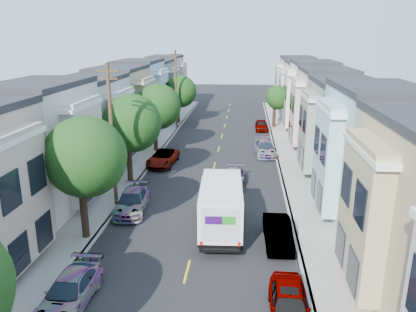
# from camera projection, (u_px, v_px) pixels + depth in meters

# --- Properties ---
(ground) EXTENTS (160.00, 160.00, 0.00)m
(ground) POSITION_uv_depth(u_px,v_px,m) (200.00, 221.00, 26.86)
(ground) COLOR black
(ground) RESTS_ON ground
(road_slab) EXTENTS (12.00, 70.00, 0.02)m
(road_slab) POSITION_uv_depth(u_px,v_px,m) (217.00, 157.00, 41.17)
(road_slab) COLOR black
(road_slab) RESTS_ON ground
(curb_left) EXTENTS (0.30, 70.00, 0.15)m
(curb_left) POSITION_uv_depth(u_px,v_px,m) (158.00, 155.00, 41.70)
(curb_left) COLOR gray
(curb_left) RESTS_ON ground
(curb_right) EXTENTS (0.30, 70.00, 0.15)m
(curb_right) POSITION_uv_depth(u_px,v_px,m) (277.00, 158.00, 40.61)
(curb_right) COLOR gray
(curb_right) RESTS_ON ground
(sidewalk_left) EXTENTS (2.60, 70.00, 0.15)m
(sidewalk_left) POSITION_uv_depth(u_px,v_px,m) (146.00, 154.00, 41.82)
(sidewalk_left) COLOR gray
(sidewalk_left) RESTS_ON ground
(sidewalk_right) EXTENTS (2.60, 70.00, 0.15)m
(sidewalk_right) POSITION_uv_depth(u_px,v_px,m) (290.00, 158.00, 40.49)
(sidewalk_right) COLOR gray
(sidewalk_right) RESTS_ON ground
(centerline) EXTENTS (0.12, 70.00, 0.01)m
(centerline) POSITION_uv_depth(u_px,v_px,m) (217.00, 157.00, 41.18)
(centerline) COLOR gold
(centerline) RESTS_ON ground
(townhouse_row_left) EXTENTS (5.00, 70.00, 8.50)m
(townhouse_row_left) POSITION_uv_depth(u_px,v_px,m) (110.00, 154.00, 42.18)
(townhouse_row_left) COLOR gray
(townhouse_row_left) RESTS_ON ground
(townhouse_row_right) EXTENTS (5.00, 70.00, 8.50)m
(townhouse_row_right) POSITION_uv_depth(u_px,v_px,m) (329.00, 160.00, 40.17)
(townhouse_row_right) COLOR gray
(townhouse_row_right) RESTS_ON ground
(tree_b) EXTENTS (4.70, 4.70, 7.53)m
(tree_b) POSITION_uv_depth(u_px,v_px,m) (84.00, 157.00, 23.11)
(tree_b) COLOR black
(tree_b) RESTS_ON ground
(tree_c) EXTENTS (4.70, 4.70, 7.47)m
(tree_c) POSITION_uv_depth(u_px,v_px,m) (131.00, 123.00, 32.39)
(tree_c) COLOR black
(tree_c) RESTS_ON ground
(tree_d) EXTENTS (4.70, 4.70, 7.18)m
(tree_d) POSITION_uv_depth(u_px,v_px,m) (157.00, 107.00, 41.85)
(tree_d) COLOR black
(tree_d) RESTS_ON ground
(tree_e) EXTENTS (4.40, 4.40, 6.70)m
(tree_e) POSITION_uv_depth(u_px,v_px,m) (180.00, 92.00, 55.79)
(tree_e) COLOR black
(tree_e) RESTS_ON ground
(tree_far_r) EXTENTS (3.10, 3.10, 5.60)m
(tree_far_r) POSITION_uv_depth(u_px,v_px,m) (277.00, 98.00, 53.22)
(tree_far_r) COLOR black
(tree_far_r) RESTS_ON ground
(utility_pole_near) EXTENTS (1.60, 0.26, 10.00)m
(utility_pole_near) POSITION_uv_depth(u_px,v_px,m) (112.00, 137.00, 27.87)
(utility_pole_near) COLOR #42301E
(utility_pole_near) RESTS_ON ground
(utility_pole_far) EXTENTS (1.60, 0.26, 10.00)m
(utility_pole_far) POSITION_uv_depth(u_px,v_px,m) (176.00, 89.00, 52.69)
(utility_pole_far) COLOR #42301E
(utility_pole_far) RESTS_ON ground
(fedex_truck) EXTENTS (2.54, 6.61, 3.17)m
(fedex_truck) POSITION_uv_depth(u_px,v_px,m) (221.00, 205.00, 25.10)
(fedex_truck) COLOR silver
(fedex_truck) RESTS_ON ground
(lead_sedan) EXTENTS (2.09, 4.34, 1.27)m
(lead_sedan) POSITION_uv_depth(u_px,v_px,m) (233.00, 178.00, 33.08)
(lead_sedan) COLOR black
(lead_sedan) RESTS_ON ground
(parked_left_b) EXTENTS (1.94, 4.52, 1.35)m
(parked_left_b) POSITION_uv_depth(u_px,v_px,m) (70.00, 292.00, 18.35)
(parked_left_b) COLOR black
(parked_left_b) RESTS_ON ground
(parked_left_c) EXTENTS (2.45, 4.95, 1.43)m
(parked_left_c) POSITION_uv_depth(u_px,v_px,m) (132.00, 201.00, 28.26)
(parked_left_c) COLOR #A9A9A9
(parked_left_c) RESTS_ON ground
(parked_left_d) EXTENTS (2.59, 5.08, 1.37)m
(parked_left_d) POSITION_uv_depth(u_px,v_px,m) (163.00, 158.00, 38.50)
(parked_left_d) COLOR #41080E
(parked_left_d) RESTS_ON ground
(parked_right_a) EXTENTS (1.82, 4.50, 1.45)m
(parked_right_a) POSITION_uv_depth(u_px,v_px,m) (289.00, 305.00, 17.38)
(parked_right_a) COLOR #4C5054
(parked_right_a) RESTS_ON ground
(parked_right_b) EXTENTS (1.65, 4.32, 1.42)m
(parked_right_b) POSITION_uv_depth(u_px,v_px,m) (278.00, 233.00, 23.76)
(parked_right_b) COLOR silver
(parked_right_b) RESTS_ON ground
(parked_right_c) EXTENTS (2.48, 4.95, 1.43)m
(parked_right_c) POSITION_uv_depth(u_px,v_px,m) (265.00, 148.00, 41.72)
(parked_right_c) COLOR black
(parked_right_c) RESTS_ON ground
(parked_right_d) EXTENTS (1.62, 4.10, 1.32)m
(parked_right_d) POSITION_uv_depth(u_px,v_px,m) (261.00, 125.00, 52.71)
(parked_right_d) COLOR black
(parked_right_d) RESTS_ON ground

